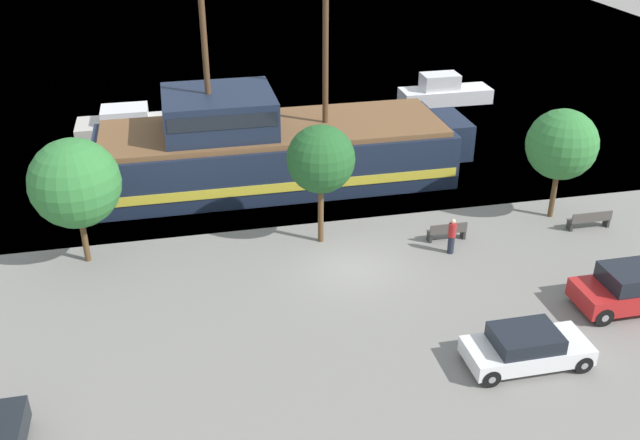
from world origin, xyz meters
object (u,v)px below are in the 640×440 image
(parked_car_curb_front, at_px, (526,347))
(bench_promenade_west, at_px, (447,231))
(moored_boat_dockside, at_px, (444,92))
(parked_car_curb_mid, at_px, (637,288))
(moored_boat_outer, at_px, (133,125))
(pirate_ship, at_px, (270,148))
(fire_hydrant, at_px, (631,270))
(pedestrian_walking_near, at_px, (452,236))
(bench_promenade_east, at_px, (590,220))

(parked_car_curb_front, bearing_deg, bench_promenade_west, 86.30)
(moored_boat_dockside, relative_size, parked_car_curb_mid, 1.30)
(moored_boat_outer, distance_m, parked_car_curb_mid, 28.34)
(pirate_ship, relative_size, moored_boat_dockside, 3.12)
(moored_boat_outer, distance_m, fire_hydrant, 27.75)
(moored_boat_outer, xyz_separation_m, pedestrian_walking_near, (13.02, -16.72, 0.14))
(bench_promenade_east, distance_m, pedestrian_walking_near, 6.79)
(pirate_ship, distance_m, fire_hydrant, 17.29)
(moored_boat_outer, relative_size, pedestrian_walking_near, 4.16)
(moored_boat_dockside, relative_size, parked_car_curb_front, 1.48)
(pirate_ship, height_order, moored_boat_dockside, pirate_ship)
(parked_car_curb_mid, bearing_deg, parked_car_curb_front, -157.94)
(fire_hydrant, xyz_separation_m, bench_promenade_east, (0.66, 4.10, 0.03))
(bench_promenade_east, height_order, pedestrian_walking_near, pedestrian_walking_near)
(moored_boat_outer, bearing_deg, fire_hydrant, -46.46)
(bench_promenade_east, bearing_deg, bench_promenade_west, 177.02)
(parked_car_curb_mid, xyz_separation_m, bench_promenade_west, (-4.87, 6.10, -0.36))
(pirate_ship, distance_m, moored_boat_outer, 10.60)
(pirate_ship, bearing_deg, pedestrian_walking_near, -54.68)
(parked_car_curb_front, bearing_deg, bench_promenade_east, 48.46)
(bench_promenade_west, bearing_deg, fire_hydrant, -37.14)
(parked_car_curb_front, height_order, bench_promenade_east, parked_car_curb_front)
(parked_car_curb_mid, bearing_deg, moored_boat_outer, 129.77)
(bench_promenade_east, height_order, bench_promenade_west, same)
(moored_boat_outer, height_order, bench_promenade_west, moored_boat_outer)
(fire_hydrant, distance_m, bench_promenade_west, 7.34)
(moored_boat_dockside, relative_size, bench_promenade_west, 3.62)
(moored_boat_outer, bearing_deg, pirate_ship, -49.43)
(pirate_ship, xyz_separation_m, fire_hydrant, (12.26, -12.11, -1.36))
(fire_hydrant, height_order, pedestrian_walking_near, pedestrian_walking_near)
(parked_car_curb_front, xyz_separation_m, parked_car_curb_mid, (5.41, 2.19, 0.15))
(pirate_ship, distance_m, parked_car_curb_mid, 17.83)
(moored_boat_outer, relative_size, parked_car_curb_front, 1.63)
(parked_car_curb_mid, height_order, fire_hydrant, parked_car_curb_mid)
(moored_boat_outer, height_order, fire_hydrant, moored_boat_outer)
(fire_hydrant, bearing_deg, bench_promenade_east, 80.87)
(pirate_ship, bearing_deg, parked_car_curb_mid, -50.70)
(moored_boat_dockside, xyz_separation_m, pedestrian_walking_near, (-6.81, -18.60, 0.07))
(pirate_ship, xyz_separation_m, bench_promenade_west, (6.41, -7.68, -1.33))
(fire_hydrant, height_order, bench_promenade_east, bench_promenade_east)
(parked_car_curb_front, bearing_deg, moored_boat_dockside, 74.64)
(fire_hydrant, xyz_separation_m, pedestrian_walking_near, (-6.09, 3.40, 0.38))
(moored_boat_outer, distance_m, parked_car_curb_front, 27.14)
(parked_car_curb_mid, distance_m, bench_promenade_west, 7.82)
(bench_promenade_west, bearing_deg, parked_car_curb_mid, -51.40)
(fire_hydrant, bearing_deg, bench_promenade_west, 142.86)
(moored_boat_dockside, distance_m, fire_hydrant, 22.02)
(parked_car_curb_mid, relative_size, bench_promenade_east, 2.40)
(fire_hydrant, relative_size, bench_promenade_east, 0.40)
(pirate_ship, bearing_deg, parked_car_curb_front, -69.82)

